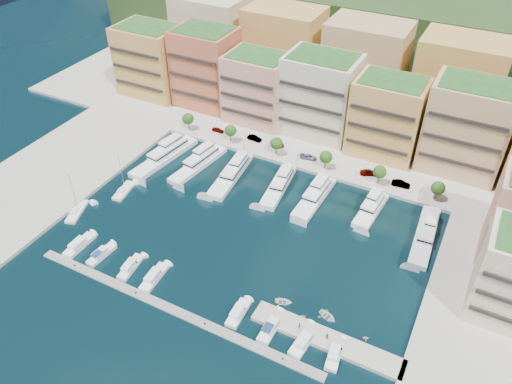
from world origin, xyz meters
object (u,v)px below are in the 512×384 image
tender_0 (284,302)px  cruiser_0 (79,245)px  tree_4 (380,172)px  car_5 (401,184)px  tender_3 (366,338)px  car_1 (254,138)px  cruiser_2 (130,267)px  tender_2 (328,316)px  yacht_6 (426,233)px  yacht_3 (279,184)px  lamppost_2 (297,156)px  sailboat_0 (77,212)px  tree_1 (231,131)px  lamppost_4 (420,191)px  cruiser_6 (238,313)px  tree_0 (188,119)px  tree_3 (326,157)px  sailboat_1 (124,191)px  yacht_1 (200,162)px  person_1 (327,336)px  yacht_0 (166,154)px  yacht_2 (232,172)px  lamppost_1 (244,141)px  lamppost_3 (356,173)px  car_3 (308,157)px  tender_1 (303,316)px  cruiser_8 (303,341)px  car_2 (277,144)px  tree_5 (438,188)px  cruiser_7 (271,327)px  cruiser_1 (101,255)px  cruiser_9 (335,355)px  lamppost_0 (195,127)px  car_4 (369,172)px  person_0 (299,325)px  cruiser_3 (154,277)px  car_0 (218,130)px  yacht_5 (371,208)px  tree_2 (276,143)px

tender_0 → cruiser_0: bearing=80.4°
tree_4 → car_5: tree_4 is taller
tender_3 → car_1: bearing=27.1°
cruiser_2 → tender_2: bearing=10.0°
yacht_6 → cruiser_2: yacht_6 is taller
yacht_3 → car_1: 24.36m
lamppost_2 → tender_0: 51.81m
sailboat_0 → tree_1: bearing=68.3°
lamppost_4 → cruiser_6: (-25.02, -55.78, -3.28)m
tree_0 → tree_3: 48.00m
sailboat_1 → car_1: 44.56m
tree_3 → cruiser_0: 71.62m
yacht_1 → tender_2: (54.35, -35.04, -0.66)m
cruiser_0 → person_1: person_1 is taller
yacht_0 → lamppost_4: bearing=10.7°
car_1 → yacht_2: bearing=-168.4°
lamppost_1 → lamppost_3: 36.00m
lamppost_4 → car_3: size_ratio=0.83×
yacht_0 → cruiser_2: bearing=-64.8°
tender_1 → tree_1: bearing=26.8°
cruiser_8 → car_2: car_2 is taller
tree_5 → tree_3: bearing=180.0°
cruiser_7 → cruiser_6: bearing=179.8°
cruiser_1 → cruiser_9: 59.37m
lamppost_0 → car_4: lamppost_0 is taller
lamppost_4 → car_5: size_ratio=0.82×
lamppost_1 → person_0: 68.08m
lamppost_1 → person_0: (42.11, -53.46, -2.04)m
cruiser_7 → yacht_0: bearing=143.3°
tree_1 → car_5: size_ratio=1.11×
tree_4 → tender_0: 51.19m
cruiser_3 → tender_2: 39.99m
tender_0 → car_3: size_ratio=0.76×
tender_1 → car_0: bearing=29.0°
cruiser_6 → tree_4: bearing=77.4°
car_5 → cruiser_2: bearing=135.9°
tender_3 → tender_0: size_ratio=0.36×
car_1 → car_0: bearing=98.0°
yacht_5 → cruiser_2: yacht_5 is taller
person_0 → lamppost_0: bearing=29.8°
lamppost_2 → car_2: bearing=145.6°
tender_0 → car_4: car_4 is taller
car_2 → tender_3: bearing=-120.1°
tender_3 → car_2: car_2 is taller
tree_4 → sailboat_0: (-67.34, -48.64, -4.43)m
tree_1 → tree_2: bearing=0.0°
car_3 → car_5: car_5 is taller
car_4 → yacht_6: bearing=-153.3°
yacht_5 → car_3: bearing=150.2°
cruiser_2 → tender_2: size_ratio=2.01×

